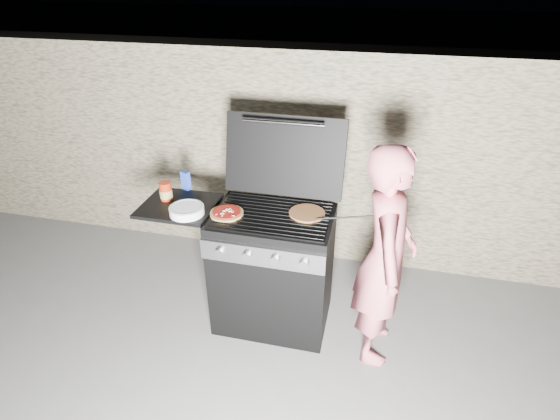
% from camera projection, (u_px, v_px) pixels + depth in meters
% --- Properties ---
extents(ground, '(50.00, 50.00, 0.00)m').
position_uv_depth(ground, '(274.00, 317.00, 3.33)').
color(ground, '#5C5A57').
extents(stone_wall, '(8.00, 0.35, 1.80)m').
position_uv_depth(stone_wall, '(302.00, 155.00, 3.77)').
color(stone_wall, tan).
rests_on(stone_wall, ground).
extents(gas_grill, '(1.34, 0.79, 0.91)m').
position_uv_depth(gas_grill, '(240.00, 265.00, 3.15)').
color(gas_grill, black).
rests_on(gas_grill, ground).
extents(pizza_topped, '(0.28, 0.28, 0.02)m').
position_uv_depth(pizza_topped, '(227.00, 213.00, 2.87)').
color(pizza_topped, tan).
rests_on(pizza_topped, gas_grill).
extents(pizza_plain, '(0.27, 0.27, 0.01)m').
position_uv_depth(pizza_plain, '(307.00, 213.00, 2.88)').
color(pizza_plain, '#AE6E48').
rests_on(pizza_plain, gas_grill).
extents(sauce_jar, '(0.09, 0.09, 0.13)m').
position_uv_depth(sauce_jar, '(166.00, 191.00, 3.04)').
color(sauce_jar, '#A2260D').
rests_on(sauce_jar, gas_grill).
extents(blue_carton, '(0.07, 0.06, 0.14)m').
position_uv_depth(blue_carton, '(186.00, 181.00, 3.18)').
color(blue_carton, '#2442B1').
rests_on(blue_carton, gas_grill).
extents(plate_stack, '(0.25, 0.25, 0.05)m').
position_uv_depth(plate_stack, '(187.00, 210.00, 2.89)').
color(plate_stack, white).
rests_on(plate_stack, gas_grill).
extents(person, '(0.37, 0.56, 1.51)m').
position_uv_depth(person, '(385.00, 258.00, 2.72)').
color(person, '#D86673').
rests_on(person, ground).
extents(tongs, '(0.45, 0.03, 0.09)m').
position_uv_depth(tongs, '(349.00, 217.00, 2.76)').
color(tongs, black).
rests_on(tongs, gas_grill).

